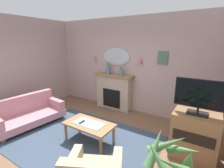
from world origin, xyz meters
name	(u,v)px	position (x,y,z in m)	size (l,w,h in m)	color
floor	(76,148)	(0.00, 0.00, -0.05)	(6.40, 5.83, 0.10)	brown
wall_back	(129,65)	(0.00, 2.46, 1.46)	(6.40, 0.10, 2.92)	#B29993
wall_left	(1,68)	(-2.75, 0.00, 1.46)	(0.10, 5.83, 2.92)	#A9918C
patterned_rug	(82,141)	(0.00, 0.20, 0.01)	(3.20, 2.40, 0.01)	#38475B
fireplace	(114,92)	(-0.44, 2.24, 0.57)	(1.36, 0.36, 1.16)	tan
mantel_vase_right	(108,68)	(-0.64, 2.21, 1.35)	(0.14, 0.14, 0.43)	#4C7093
mantel_vase_left	(121,70)	(-0.14, 2.21, 1.32)	(0.12, 0.12, 0.34)	#4C7093
wall_mirror	(116,57)	(-0.44, 2.38, 1.71)	(0.96, 0.06, 0.56)	#B2BCC6
wall_sconce_left	(94,57)	(-1.29, 2.33, 1.66)	(0.14, 0.14, 0.14)	#D17066
wall_sconce_right	(140,60)	(0.41, 2.33, 1.66)	(0.14, 0.14, 0.14)	#D17066
framed_picture	(163,58)	(1.06, 2.39, 1.75)	(0.28, 0.03, 0.36)	#4C6B56
coffee_table	(89,126)	(0.13, 0.29, 0.38)	(1.10, 0.60, 0.45)	olive
tv_remote	(82,122)	(-0.02, 0.24, 0.45)	(0.04, 0.16, 0.02)	black
floral_couch	(27,113)	(-1.81, 0.04, 0.32)	(1.04, 1.79, 0.76)	#B77A84
tv_cabinet	(194,136)	(2.15, 0.98, 0.45)	(0.80, 0.57, 0.90)	olive
tv_flatscreen	(200,96)	(2.15, 0.96, 1.25)	(0.84, 0.24, 0.65)	black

